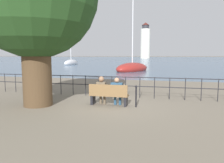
# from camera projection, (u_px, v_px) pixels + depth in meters

# --- Properties ---
(ground_plane) EXTENTS (1000.00, 1000.00, 0.00)m
(ground_plane) POSITION_uv_depth(u_px,v_px,m) (109.00, 105.00, 9.24)
(ground_plane) COLOR #706656
(harbor_water) EXTENTS (600.00, 300.00, 0.01)m
(harbor_water) POSITION_uv_depth(u_px,v_px,m) (164.00, 58.00, 162.94)
(harbor_water) COLOR #47607A
(harbor_water) RESTS_ON ground_plane
(park_bench) EXTENTS (1.64, 0.45, 0.90)m
(park_bench) POSITION_uv_depth(u_px,v_px,m) (109.00, 95.00, 9.13)
(park_bench) COLOR brown
(park_bench) RESTS_ON ground_plane
(seated_person_left) EXTENTS (0.39, 0.35, 1.21)m
(seated_person_left) POSITION_uv_depth(u_px,v_px,m) (102.00, 89.00, 9.25)
(seated_person_left) COLOR brown
(seated_person_left) RESTS_ON ground_plane
(seated_person_right) EXTENTS (0.47, 0.35, 1.18)m
(seated_person_right) POSITION_uv_depth(u_px,v_px,m) (117.00, 90.00, 9.09)
(seated_person_right) COLOR navy
(seated_person_right) RESTS_ON ground_plane
(promenade_railing) EXTENTS (14.94, 0.04, 1.05)m
(promenade_railing) POSITION_uv_depth(u_px,v_px,m) (119.00, 83.00, 10.96)
(promenade_railing) COLOR black
(promenade_railing) RESTS_ON ground_plane
(closed_umbrella) EXTENTS (0.09, 0.09, 0.93)m
(closed_umbrella) POSITION_uv_depth(u_px,v_px,m) (136.00, 95.00, 8.82)
(closed_umbrella) COLOR black
(closed_umbrella) RESTS_ON ground_plane
(sailboat_0) EXTENTS (4.95, 6.76, 12.39)m
(sailboat_0) POSITION_uv_depth(u_px,v_px,m) (132.00, 68.00, 28.97)
(sailboat_0) COLOR maroon
(sailboat_0) RESTS_ON ground_plane
(sailboat_3) EXTENTS (2.00, 6.27, 11.33)m
(sailboat_3) POSITION_uv_depth(u_px,v_px,m) (71.00, 63.00, 48.46)
(sailboat_3) COLOR silver
(sailboat_3) RESTS_ON ground_plane
(harbor_lighthouse) EXTENTS (6.34, 6.34, 23.31)m
(harbor_lighthouse) POSITION_uv_depth(u_px,v_px,m) (145.00, 42.00, 143.28)
(harbor_lighthouse) COLOR silver
(harbor_lighthouse) RESTS_ON ground_plane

